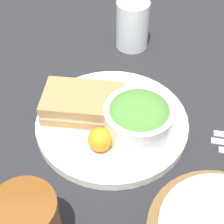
# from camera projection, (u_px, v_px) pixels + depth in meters

# --- Properties ---
(ground_plane) EXTENTS (4.00, 4.00, 0.00)m
(ground_plane) POSITION_uv_depth(u_px,v_px,m) (112.00, 126.00, 0.67)
(ground_plane) COLOR #232328
(plate) EXTENTS (0.27, 0.27, 0.02)m
(plate) POSITION_uv_depth(u_px,v_px,m) (112.00, 123.00, 0.67)
(plate) COLOR white
(plate) RESTS_ON ground_plane
(sandwich) EXTENTS (0.15, 0.11, 0.04)m
(sandwich) POSITION_uv_depth(u_px,v_px,m) (83.00, 103.00, 0.66)
(sandwich) COLOR #A37A4C
(sandwich) RESTS_ON plate
(salad_bowl) EXTENTS (0.12, 0.12, 0.07)m
(salad_bowl) POSITION_uv_depth(u_px,v_px,m) (139.00, 118.00, 0.62)
(salad_bowl) COLOR white
(salad_bowl) RESTS_ON plate
(dressing_cup) EXTENTS (0.04, 0.04, 0.04)m
(dressing_cup) POSITION_uv_depth(u_px,v_px,m) (132.00, 94.00, 0.68)
(dressing_cup) COLOR #99999E
(dressing_cup) RESTS_ON plate
(orange_wedge) EXTENTS (0.04, 0.04, 0.04)m
(orange_wedge) POSITION_uv_depth(u_px,v_px,m) (100.00, 140.00, 0.60)
(orange_wedge) COLOR orange
(orange_wedge) RESTS_ON plate
(water_glass) EXTENTS (0.07, 0.07, 0.11)m
(water_glass) POSITION_uv_depth(u_px,v_px,m) (132.00, 25.00, 0.81)
(water_glass) COLOR silver
(water_glass) RESTS_ON ground_plane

